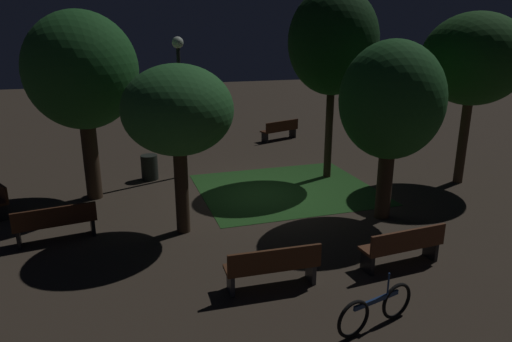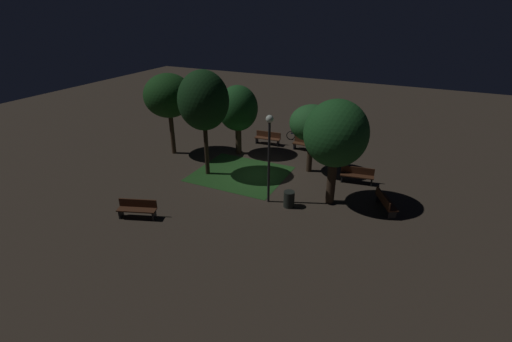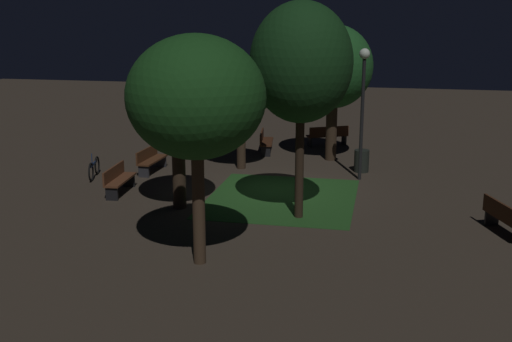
{
  "view_description": "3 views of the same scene",
  "coord_description": "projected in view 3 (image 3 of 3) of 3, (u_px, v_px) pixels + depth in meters",
  "views": [
    {
      "loc": [
        -4.06,
        -12.33,
        4.73
      ],
      "look_at": [
        -0.36,
        -0.56,
        0.94
      ],
      "focal_mm": 32.55,
      "sensor_mm": 36.0,
      "label": 1
    },
    {
      "loc": [
        -8.24,
        17.23,
        9.15
      ],
      "look_at": [
        -0.3,
        0.57,
        0.56
      ],
      "focal_mm": 25.47,
      "sensor_mm": 36.0,
      "label": 2
    },
    {
      "loc": [
        19.34,
        3.32,
        5.64
      ],
      "look_at": [
        0.42,
        -0.68,
        0.72
      ],
      "focal_mm": 43.63,
      "sensor_mm": 36.0,
      "label": 3
    }
  ],
  "objects": [
    {
      "name": "lamp_post_near_wall",
      "position": [
        363.0,
        92.0,
        20.95
      ],
      "size": [
        0.36,
        0.36,
        4.51
      ],
      "color": "black",
      "rests_on": "ground"
    },
    {
      "name": "bench_corner",
      "position": [
        265.0,
        141.0,
        25.8
      ],
      "size": [
        1.85,
        0.73,
        0.88
      ],
      "color": "#422314",
      "rests_on": "ground"
    },
    {
      "name": "bench_back_row",
      "position": [
        328.0,
        135.0,
        27.03
      ],
      "size": [
        1.26,
        1.82,
        0.88
      ],
      "color": "#422314",
      "rests_on": "ground"
    },
    {
      "name": "ground_plane",
      "position": [
        279.0,
        190.0,
        20.39
      ],
      "size": [
        60.0,
        60.0,
        0.0
      ],
      "primitive_type": "plane",
      "color": "#3D3328"
    },
    {
      "name": "grass_lawn",
      "position": [
        282.0,
        198.0,
        19.51
      ],
      "size": [
        5.22,
        4.55,
        0.01
      ],
      "primitive_type": "cube",
      "color": "#23511E",
      "rests_on": "ground"
    },
    {
      "name": "bench_near_trees",
      "position": [
        118.0,
        179.0,
        19.93
      ],
      "size": [
        1.83,
        0.61,
        0.88
      ],
      "color": "brown",
      "rests_on": "ground"
    },
    {
      "name": "tree_left_canopy",
      "position": [
        196.0,
        98.0,
        13.53
      ],
      "size": [
        3.07,
        3.07,
        5.23
      ],
      "color": "#423021",
      "rests_on": "ground"
    },
    {
      "name": "bench_path_side",
      "position": [
        505.0,
        218.0,
        16.14
      ],
      "size": [
        1.86,
        1.06,
        0.88
      ],
      "color": "#422314",
      "rests_on": "ground"
    },
    {
      "name": "bench_by_lamp",
      "position": [
        151.0,
        159.0,
        22.62
      ],
      "size": [
        1.82,
        0.54,
        0.88
      ],
      "color": "#512D19",
      "rests_on": "ground"
    },
    {
      "name": "tree_lawn_side",
      "position": [
        301.0,
        63.0,
        16.63
      ],
      "size": [
        2.78,
        2.78,
        5.99
      ],
      "color": "#2D2116",
      "rests_on": "ground"
    },
    {
      "name": "tree_near_wall",
      "position": [
        241.0,
        90.0,
        22.53
      ],
      "size": [
        2.54,
        2.54,
        4.01
      ],
      "color": "#38281C",
      "rests_on": "ground"
    },
    {
      "name": "bicycle",
      "position": [
        94.0,
        168.0,
        21.84
      ],
      "size": [
        1.6,
        0.45,
        0.93
      ],
      "color": "black",
      "rests_on": "ground"
    },
    {
      "name": "tree_tall_center",
      "position": [
        177.0,
        107.0,
        17.82
      ],
      "size": [
        2.55,
        2.55,
        4.52
      ],
      "color": "#38281C",
      "rests_on": "ground"
    },
    {
      "name": "tree_back_left",
      "position": [
        333.0,
        68.0,
        23.73
      ],
      "size": [
        3.03,
        3.03,
        5.24
      ],
      "color": "#38281C",
      "rests_on": "ground"
    },
    {
      "name": "trash_bin",
      "position": [
        361.0,
        161.0,
        22.65
      ],
      "size": [
        0.54,
        0.54,
        0.81
      ],
      "primitive_type": "cylinder",
      "color": "black",
      "rests_on": "ground"
    }
  ]
}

